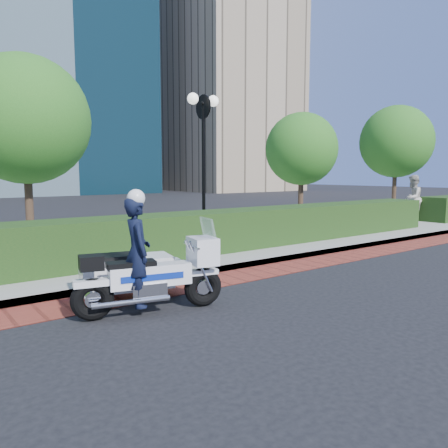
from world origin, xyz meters
TOP-DOWN VIEW (x-y plane):
  - ground at (0.00, 0.00)m, footprint 120.00×120.00m
  - brick_strip at (0.00, 1.50)m, footprint 60.00×1.00m
  - sidewalk at (0.00, 6.00)m, footprint 60.00×8.00m
  - hedge_main at (0.00, 3.60)m, footprint 18.00×1.20m
  - lamppost at (1.00, 5.20)m, footprint 1.02×0.70m
  - tree_b at (-3.50, 6.50)m, footprint 3.20×3.20m
  - tree_c at (6.50, 6.50)m, footprint 2.80×2.80m
  - tree_d at (13.00, 6.50)m, footprint 3.40×3.40m
  - tower_right at (28.00, 38.00)m, footprint 14.00×12.00m
  - police_motorcycle at (-3.25, 0.80)m, footprint 2.31×1.90m
  - pedestrian at (10.78, 4.29)m, footprint 1.04×0.87m

SIDE VIEW (x-z plane):
  - ground at x=0.00m, z-range 0.00..0.00m
  - brick_strip at x=0.00m, z-range 0.00..0.01m
  - sidewalk at x=0.00m, z-range 0.00..0.15m
  - police_motorcycle at x=-3.25m, z-range -0.30..1.59m
  - hedge_main at x=0.00m, z-range 0.15..1.15m
  - pedestrian at x=10.78m, z-range 0.15..2.05m
  - lamppost at x=1.00m, z-range 0.85..5.06m
  - tree_c at x=6.50m, z-range 0.90..5.20m
  - tree_b at x=-3.50m, z-range 0.99..5.88m
  - tree_d at x=13.00m, z-range 1.03..6.19m
  - tower_right at x=28.00m, z-range 0.00..28.00m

